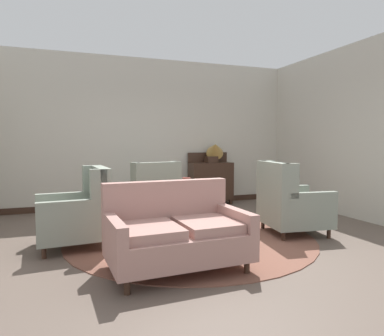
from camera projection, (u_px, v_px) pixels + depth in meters
The scene contains 13 objects.
ground at pixel (198, 243), 4.74m from camera, with size 9.05×9.05×0.00m, color brown.
wall_back at pixel (148, 133), 7.47m from camera, with size 6.63×0.08×3.14m, color beige.
wall_right at pixel (341, 132), 6.58m from camera, with size 0.08×4.25×3.14m, color beige.
baseboard_back at pixel (149, 203), 7.53m from camera, with size 6.47×0.03×0.12m, color #382319.
area_rug at pixel (191, 237), 5.02m from camera, with size 3.50×3.50×0.01m, color brown.
coffee_table at pixel (188, 207), 5.04m from camera, with size 0.96×0.96×0.52m.
porcelain_vase at pixel (186, 191), 5.04m from camera, with size 0.16×0.16×0.34m.
settee at pixel (176, 233), 3.74m from camera, with size 1.50×0.95×0.93m.
armchair_beside_settee at pixel (289, 204), 5.20m from camera, with size 0.97×0.96×1.08m.
armchair_foreground_right at pixel (152, 196), 6.11m from camera, with size 0.99×0.98×1.04m.
armchair_near_window at pixel (79, 214), 4.56m from camera, with size 0.94×0.89×1.04m.
sideboard at pixel (211, 181), 7.73m from camera, with size 0.94×0.41×1.14m.
gramophone at pixel (215, 150), 7.61m from camera, with size 0.52×0.59×0.56m.
Camera 1 is at (-1.67, -4.34, 1.37)m, focal length 32.66 mm.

